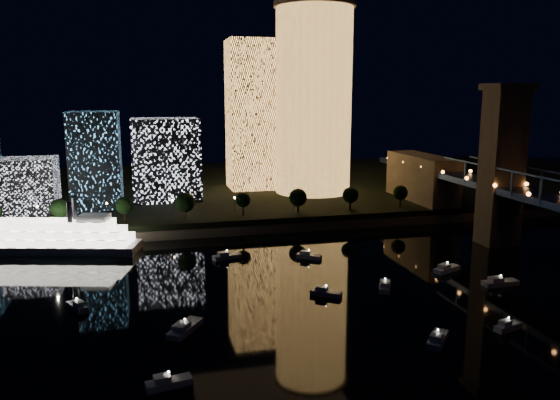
{
  "coord_description": "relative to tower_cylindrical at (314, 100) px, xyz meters",
  "views": [
    {
      "loc": [
        -42.18,
        -96.81,
        46.52
      ],
      "look_at": [
        -4.78,
        55.0,
        16.41
      ],
      "focal_mm": 35.0,
      "sensor_mm": 36.0,
      "label": 1
    }
  ],
  "objects": [
    {
      "name": "esplanade_trees",
      "position": [
        -56.65,
        -39.88,
        -34.15
      ],
      "size": [
        165.39,
        6.69,
        8.84
      ],
      "color": "black",
      "rests_on": "far_bank"
    },
    {
      "name": "tower_rectangular",
      "position": [
        -23.7,
        17.19,
        -6.91
      ],
      "size": [
        20.56,
        20.56,
        65.42
      ],
      "primitive_type": "cube",
      "color": "#FFAE51",
      "rests_on": "far_bank"
    },
    {
      "name": "seawall",
      "position": [
        -27.85,
        -45.88,
        -43.12
      ],
      "size": [
        420.0,
        6.0,
        3.0
      ],
      "primitive_type": "cube",
      "color": "#6B5E4C",
      "rests_on": "ground"
    },
    {
      "name": "midrise_blocks",
      "position": [
        -90.26,
        -7.74,
        -24.39
      ],
      "size": [
        92.41,
        34.19,
        35.67
      ],
      "color": "white",
      "rests_on": "far_bank"
    },
    {
      "name": "motorboats",
      "position": [
        -32.75,
        -114.49,
        -43.8
      ],
      "size": [
        107.72,
        87.48,
        2.78
      ],
      "color": "silver",
      "rests_on": "ground"
    },
    {
      "name": "riverboat",
      "position": [
        -100.75,
        -53.06,
        -40.39
      ],
      "size": [
        55.69,
        24.5,
        16.49
      ],
      "color": "silver",
      "rests_on": "ground"
    },
    {
      "name": "street_lamps",
      "position": [
        -61.85,
        -33.88,
        -35.59
      ],
      "size": [
        132.7,
        0.7,
        5.65
      ],
      "color": "black",
      "rests_on": "far_bank"
    },
    {
      "name": "far_bank",
      "position": [
        -27.85,
        32.12,
        -42.12
      ],
      "size": [
        420.0,
        160.0,
        5.0
      ],
      "primitive_type": "cube",
      "color": "black",
      "rests_on": "ground"
    },
    {
      "name": "tower_cylindrical",
      "position": [
        0.0,
        0.0,
        0.0
      ],
      "size": [
        34.0,
        34.0,
        78.98
      ],
      "color": "#FFAE51",
      "rests_on": "far_bank"
    },
    {
      "name": "ground",
      "position": [
        -27.85,
        -127.88,
        -44.62
      ],
      "size": [
        520.0,
        520.0,
        0.0
      ],
      "primitive_type": "plane",
      "color": "black",
      "rests_on": "ground"
    }
  ]
}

